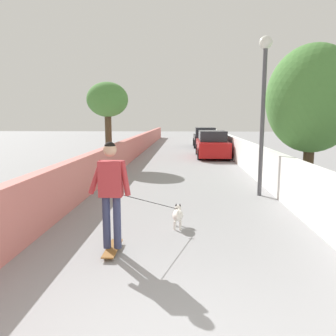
{
  "coord_description": "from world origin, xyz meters",
  "views": [
    {
      "loc": [
        -2.64,
        -0.07,
        2.26
      ],
      "look_at": [
        5.57,
        0.34,
        1.0
      ],
      "focal_mm": 34.86,
      "sensor_mm": 36.0,
      "label": 1
    }
  ],
  "objects_px": {
    "tree_right_near": "(312,99)",
    "skateboard": "(113,249)",
    "car_near": "(212,145)",
    "dog": "(177,214)",
    "person_skateboarder": "(111,186)",
    "car_far": "(205,138)",
    "lamp_post": "(264,89)",
    "tree_left_mid": "(108,101)"
  },
  "relations": [
    {
      "from": "tree_right_near",
      "to": "skateboard",
      "type": "relative_size",
      "value": 5.53
    },
    {
      "from": "tree_right_near",
      "to": "skateboard",
      "type": "height_order",
      "value": "tree_right_near"
    },
    {
      "from": "car_near",
      "to": "dog",
      "type": "bearing_deg",
      "value": 172.05
    },
    {
      "from": "person_skateboarder",
      "to": "dog",
      "type": "bearing_deg",
      "value": -38.5
    },
    {
      "from": "car_far",
      "to": "dog",
      "type": "bearing_deg",
      "value": 174.81
    },
    {
      "from": "person_skateboarder",
      "to": "dog",
      "type": "distance_m",
      "value": 1.93
    },
    {
      "from": "skateboard",
      "to": "dog",
      "type": "bearing_deg",
      "value": -38.5
    },
    {
      "from": "lamp_post",
      "to": "person_skateboarder",
      "type": "bearing_deg",
      "value": 141.53
    },
    {
      "from": "tree_left_mid",
      "to": "car_near",
      "type": "distance_m",
      "value": 6.77
    },
    {
      "from": "car_far",
      "to": "tree_left_mid",
      "type": "bearing_deg",
      "value": 152.73
    },
    {
      "from": "dog",
      "to": "lamp_post",
      "type": "bearing_deg",
      "value": -38.45
    },
    {
      "from": "person_skateboarder",
      "to": "car_far",
      "type": "bearing_deg",
      "value": -7.79
    },
    {
      "from": "car_near",
      "to": "car_far",
      "type": "bearing_deg",
      "value": 0.0
    },
    {
      "from": "tree_left_mid",
      "to": "person_skateboarder",
      "type": "relative_size",
      "value": 2.2
    },
    {
      "from": "car_near",
      "to": "car_far",
      "type": "relative_size",
      "value": 1.06
    },
    {
      "from": "dog",
      "to": "car_far",
      "type": "bearing_deg",
      "value": -5.19
    },
    {
      "from": "tree_right_near",
      "to": "car_far",
      "type": "bearing_deg",
      "value": 7.91
    },
    {
      "from": "lamp_post",
      "to": "skateboard",
      "type": "height_order",
      "value": "lamp_post"
    },
    {
      "from": "skateboard",
      "to": "dog",
      "type": "distance_m",
      "value": 1.74
    },
    {
      "from": "tree_right_near",
      "to": "car_far",
      "type": "distance_m",
      "value": 16.05
    },
    {
      "from": "tree_left_mid",
      "to": "car_near",
      "type": "relative_size",
      "value": 0.92
    },
    {
      "from": "tree_right_near",
      "to": "car_near",
      "type": "bearing_deg",
      "value": 13.65
    },
    {
      "from": "skateboard",
      "to": "car_near",
      "type": "distance_m",
      "value": 14.24
    },
    {
      "from": "tree_left_mid",
      "to": "skateboard",
      "type": "relative_size",
      "value": 4.94
    },
    {
      "from": "tree_right_near",
      "to": "tree_left_mid",
      "type": "height_order",
      "value": "tree_right_near"
    },
    {
      "from": "skateboard",
      "to": "dog",
      "type": "height_order",
      "value": "dog"
    },
    {
      "from": "tree_left_mid",
      "to": "skateboard",
      "type": "xyz_separation_m",
      "value": [
        -10.43,
        -2.46,
        -3.0
      ]
    },
    {
      "from": "tree_right_near",
      "to": "person_skateboarder",
      "type": "relative_size",
      "value": 2.46
    },
    {
      "from": "car_far",
      "to": "tree_right_near",
      "type": "bearing_deg",
      "value": -172.09
    },
    {
      "from": "tree_right_near",
      "to": "dog",
      "type": "distance_m",
      "value": 5.9
    },
    {
      "from": "lamp_post",
      "to": "tree_right_near",
      "type": "bearing_deg",
      "value": -68.93
    },
    {
      "from": "tree_right_near",
      "to": "car_near",
      "type": "relative_size",
      "value": 1.03
    },
    {
      "from": "tree_left_mid",
      "to": "dog",
      "type": "relative_size",
      "value": 2.37
    },
    {
      "from": "tree_right_near",
      "to": "car_near",
      "type": "xyz_separation_m",
      "value": [
        9.01,
        2.19,
        -2.1
      ]
    },
    {
      "from": "skateboard",
      "to": "dog",
      "type": "xyz_separation_m",
      "value": [
        1.35,
        -1.07,
        0.21
      ]
    },
    {
      "from": "lamp_post",
      "to": "skateboard",
      "type": "relative_size",
      "value": 5.63
    },
    {
      "from": "tree_left_mid",
      "to": "car_far",
      "type": "relative_size",
      "value": 0.97
    },
    {
      "from": "person_skateboarder",
      "to": "tree_right_near",
      "type": "bearing_deg",
      "value": -45.51
    },
    {
      "from": "person_skateboarder",
      "to": "dog",
      "type": "height_order",
      "value": "person_skateboarder"
    },
    {
      "from": "tree_right_near",
      "to": "person_skateboarder",
      "type": "xyz_separation_m",
      "value": [
        -4.93,
        5.02,
        -1.67
      ]
    },
    {
      "from": "tree_right_near",
      "to": "person_skateboarder",
      "type": "height_order",
      "value": "tree_right_near"
    },
    {
      "from": "skateboard",
      "to": "tree_right_near",
      "type": "bearing_deg",
      "value": -45.51
    }
  ]
}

